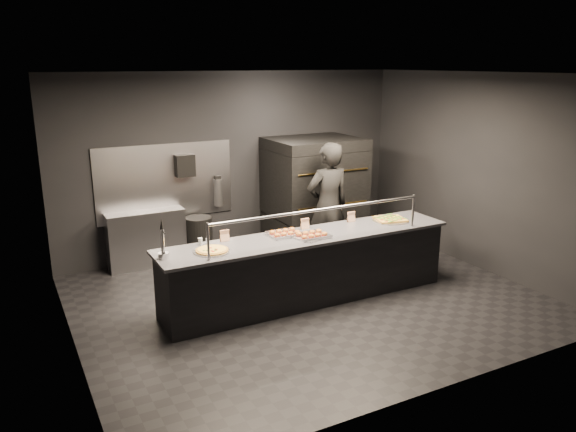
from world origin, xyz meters
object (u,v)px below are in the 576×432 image
at_px(slider_tray_a, 285,233).
at_px(prep_shelf, 146,239).
at_px(worker, 328,206).
at_px(trash_bin, 199,239).
at_px(slider_tray_b, 312,235).
at_px(round_pizza, 212,250).
at_px(square_pizza, 390,219).
at_px(service_counter, 308,268).
at_px(pizza_oven, 314,194).
at_px(towel_dispenser, 185,165).
at_px(fire_extinguisher, 218,192).
at_px(beer_tap, 163,247).

bearing_deg(slider_tray_a, prep_shelf, 121.42).
height_order(slider_tray_a, worker, worker).
bearing_deg(prep_shelf, trash_bin, -9.17).
bearing_deg(slider_tray_b, round_pizza, 177.61).
bearing_deg(worker, square_pizza, 119.24).
bearing_deg(prep_shelf, slider_tray_a, -58.58).
xyz_separation_m(service_counter, pizza_oven, (1.20, 1.90, 0.50)).
bearing_deg(trash_bin, service_counter, -70.36).
distance_m(pizza_oven, square_pizza, 1.85).
relative_size(service_counter, slider_tray_a, 8.92).
bearing_deg(pizza_oven, worker, -107.72).
bearing_deg(square_pizza, service_counter, -177.35).
relative_size(towel_dispenser, fire_extinguisher, 0.69).
height_order(pizza_oven, beer_tap, pizza_oven).
bearing_deg(round_pizza, beer_tap, 177.33).
bearing_deg(slider_tray_a, square_pizza, -2.93).
bearing_deg(beer_tap, pizza_oven, 31.16).
height_order(fire_extinguisher, round_pizza, fire_extinguisher).
relative_size(prep_shelf, slider_tray_a, 2.61).
xyz_separation_m(service_counter, slider_tray_b, (-0.00, -0.09, 0.48)).
bearing_deg(slider_tray_a, service_counter, -28.77).
relative_size(beer_tap, trash_bin, 0.66).
bearing_deg(service_counter, towel_dispenser, 110.63).
bearing_deg(pizza_oven, trash_bin, 171.73).
distance_m(beer_tap, square_pizza, 3.35).
bearing_deg(service_counter, beer_tap, -179.87).
height_order(slider_tray_a, slider_tray_b, same).
height_order(fire_extinguisher, slider_tray_a, fire_extinguisher).
relative_size(prep_shelf, towel_dispenser, 3.43).
relative_size(service_counter, slider_tray_b, 7.82).
relative_size(round_pizza, worker, 0.23).
relative_size(round_pizza, slider_tray_b, 0.87).
bearing_deg(trash_bin, slider_tray_a, -76.03).
xyz_separation_m(towel_dispenser, trash_bin, (0.12, -0.20, -1.19)).
relative_size(pizza_oven, slider_tray_a, 4.16).
distance_m(round_pizza, slider_tray_b, 1.36).
xyz_separation_m(pizza_oven, prep_shelf, (-2.80, 0.42, -0.52)).
bearing_deg(round_pizza, trash_bin, 75.31).
height_order(pizza_oven, trash_bin, pizza_oven).
xyz_separation_m(fire_extinguisher, beer_tap, (-1.60, -2.40, -0.00)).
relative_size(prep_shelf, slider_tray_b, 2.29).
relative_size(fire_extinguisher, square_pizza, 0.97).
xyz_separation_m(pizza_oven, slider_tray_b, (-1.20, -1.99, -0.02)).
relative_size(pizza_oven, worker, 0.97).
bearing_deg(service_counter, slider_tray_a, 151.23).
distance_m(fire_extinguisher, worker, 1.90).
bearing_deg(square_pizza, beer_tap, -178.82).
height_order(towel_dispenser, fire_extinguisher, towel_dispenser).
bearing_deg(worker, service_counter, 48.00).
bearing_deg(beer_tap, fire_extinguisher, 56.36).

